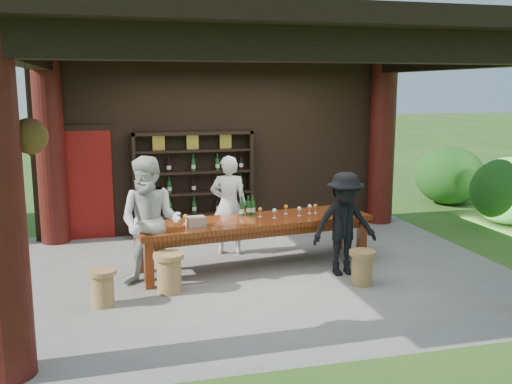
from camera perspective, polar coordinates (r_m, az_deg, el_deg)
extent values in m
plane|color=#2D5119|center=(8.63, 0.66, -8.01)|extent=(90.00, 90.00, 0.00)
cube|color=slate|center=(8.64, 0.66, -8.32)|extent=(7.40, 5.90, 0.10)
cube|color=black|center=(10.91, -3.04, 4.76)|extent=(7.00, 0.18, 3.30)
cube|color=maroon|center=(10.71, -16.68, 0.71)|extent=(0.95, 0.06, 2.00)
cylinder|color=#380C0A|center=(10.56, -19.87, 3.96)|extent=(0.50, 0.50, 3.30)
cylinder|color=#380C0A|center=(11.75, 12.46, 4.94)|extent=(0.50, 0.50, 3.30)
cube|color=black|center=(5.91, 6.90, 14.43)|extent=(6.70, 0.35, 0.35)
cube|color=black|center=(7.98, -22.30, 12.70)|extent=(0.30, 5.20, 0.30)
cube|color=black|center=(9.50, 19.86, 12.38)|extent=(0.30, 5.20, 0.30)
cube|color=black|center=(8.21, 0.71, 15.13)|extent=(7.50, 6.00, 0.20)
cylinder|color=black|center=(5.75, -21.93, 8.64)|extent=(0.01, 0.01, 0.75)
cone|color=black|center=(5.78, -21.62, 4.13)|extent=(0.32, 0.32, 0.18)
sphere|color=#1E5919|center=(5.77, -21.70, 5.22)|extent=(0.34, 0.34, 0.34)
cube|color=#59220C|center=(8.70, -0.21, -2.97)|extent=(3.73, 1.42, 0.08)
cube|color=#59220C|center=(8.73, -0.21, -3.61)|extent=(3.51, 1.25, 0.12)
cube|color=#59220C|center=(8.00, -10.67, -7.17)|extent=(0.14, 0.14, 0.67)
cube|color=#59220C|center=(9.24, 10.53, -4.76)|extent=(0.14, 0.14, 0.67)
cube|color=#59220C|center=(8.69, -11.64, -5.77)|extent=(0.14, 0.14, 0.67)
cube|color=#59220C|center=(9.84, 8.23, -3.74)|extent=(0.14, 0.14, 0.67)
cylinder|color=olive|center=(7.82, -8.67, -8.24)|extent=(0.33, 0.33, 0.48)
cylinder|color=olive|center=(7.74, -8.73, -6.32)|extent=(0.42, 0.42, 0.07)
cylinder|color=olive|center=(8.18, 10.54, -7.64)|extent=(0.29, 0.29, 0.43)
cylinder|color=olive|center=(8.11, 10.60, -6.00)|extent=(0.37, 0.37, 0.06)
cylinder|color=olive|center=(7.55, -15.08, -9.44)|extent=(0.29, 0.29, 0.42)
cylinder|color=olive|center=(7.47, -15.17, -7.73)|extent=(0.36, 0.36, 0.06)
imported|color=silver|center=(9.37, -2.75, -1.32)|extent=(0.68, 0.53, 1.64)
imported|color=beige|center=(7.93, -10.49, -3.01)|extent=(1.07, 0.96, 1.82)
imported|color=black|center=(8.43, 8.84, -3.16)|extent=(1.00, 0.59, 1.53)
cube|color=#BF6672|center=(8.28, -6.03, -2.94)|extent=(0.28, 0.21, 0.14)
ellipsoid|color=#194C14|center=(12.52, 24.12, -0.36)|extent=(1.60, 1.60, 1.36)
ellipsoid|color=#194C14|center=(14.18, 18.76, 1.17)|extent=(1.60, 1.60, 1.36)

